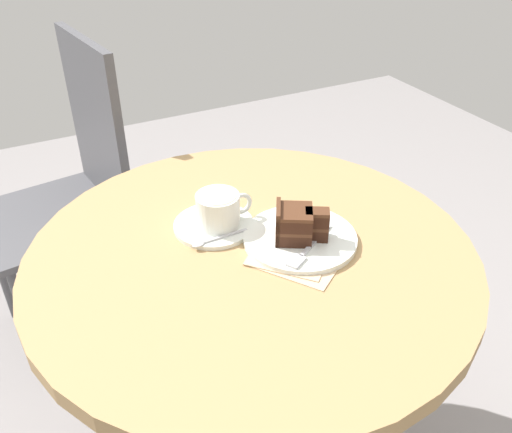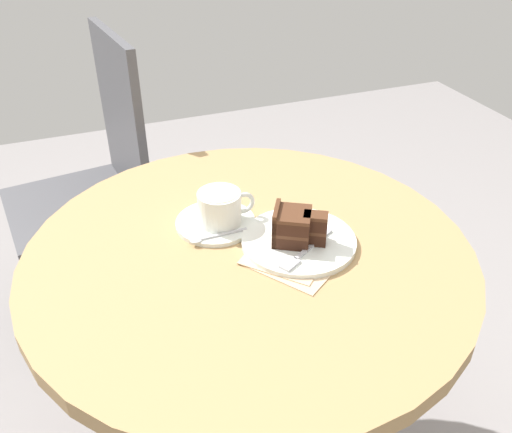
{
  "view_description": "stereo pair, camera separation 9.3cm",
  "coord_description": "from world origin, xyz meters",
  "px_view_note": "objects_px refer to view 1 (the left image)",
  "views": [
    {
      "loc": [
        -0.36,
        -0.72,
        1.29
      ],
      "look_at": [
        0.03,
        0.04,
        0.72
      ],
      "focal_mm": 38.0,
      "sensor_mm": 36.0,
      "label": 1
    },
    {
      "loc": [
        -0.28,
        -0.76,
        1.29
      ],
      "look_at": [
        0.03,
        0.04,
        0.72
      ],
      "focal_mm": 38.0,
      "sensor_mm": 36.0,
      "label": 2
    }
  ],
  "objects_px": {
    "cafe_chair": "(76,177)",
    "teaspoon": "(213,240)",
    "coffee_cup": "(219,209)",
    "cake_slice": "(297,224)",
    "fork": "(307,250)",
    "cake_plate": "(300,238)",
    "napkin": "(297,253)",
    "saucer": "(214,225)"
  },
  "relations": [
    {
      "from": "napkin",
      "to": "cafe_chair",
      "type": "relative_size",
      "value": 0.24
    },
    {
      "from": "cake_slice",
      "to": "cafe_chair",
      "type": "bearing_deg",
      "value": 111.18
    },
    {
      "from": "teaspoon",
      "to": "cake_plate",
      "type": "bearing_deg",
      "value": 156.35
    },
    {
      "from": "coffee_cup",
      "to": "teaspoon",
      "type": "bearing_deg",
      "value": -126.82
    },
    {
      "from": "cake_plate",
      "to": "cafe_chair",
      "type": "xyz_separation_m",
      "value": [
        -0.3,
        0.73,
        -0.16
      ]
    },
    {
      "from": "coffee_cup",
      "to": "teaspoon",
      "type": "distance_m",
      "value": 0.06
    },
    {
      "from": "cake_plate",
      "to": "cafe_chair",
      "type": "relative_size",
      "value": 0.24
    },
    {
      "from": "fork",
      "to": "cafe_chair",
      "type": "xyz_separation_m",
      "value": [
        -0.28,
        0.78,
        -0.17
      ]
    },
    {
      "from": "cake_plate",
      "to": "saucer",
      "type": "bearing_deg",
      "value": 137.37
    },
    {
      "from": "cake_slice",
      "to": "cafe_chair",
      "type": "xyz_separation_m",
      "value": [
        -0.29,
        0.74,
        -0.2
      ]
    },
    {
      "from": "teaspoon",
      "to": "cafe_chair",
      "type": "relative_size",
      "value": 0.12
    },
    {
      "from": "cake_plate",
      "to": "fork",
      "type": "distance_m",
      "value": 0.05
    },
    {
      "from": "cake_plate",
      "to": "fork",
      "type": "xyz_separation_m",
      "value": [
        -0.02,
        -0.05,
        0.01
      ]
    },
    {
      "from": "fork",
      "to": "cake_plate",
      "type": "bearing_deg",
      "value": -137.7
    },
    {
      "from": "coffee_cup",
      "to": "fork",
      "type": "distance_m",
      "value": 0.19
    },
    {
      "from": "cake_plate",
      "to": "napkin",
      "type": "relative_size",
      "value": 0.99
    },
    {
      "from": "cafe_chair",
      "to": "coffee_cup",
      "type": "bearing_deg",
      "value": 8.17
    },
    {
      "from": "coffee_cup",
      "to": "napkin",
      "type": "height_order",
      "value": "coffee_cup"
    },
    {
      "from": "coffee_cup",
      "to": "cake_slice",
      "type": "xyz_separation_m",
      "value": [
        0.11,
        -0.11,
        0.0
      ]
    },
    {
      "from": "cake_slice",
      "to": "coffee_cup",
      "type": "bearing_deg",
      "value": 133.62
    },
    {
      "from": "cafe_chair",
      "to": "teaspoon",
      "type": "bearing_deg",
      "value": 4.47
    },
    {
      "from": "teaspoon",
      "to": "cake_slice",
      "type": "height_order",
      "value": "cake_slice"
    },
    {
      "from": "coffee_cup",
      "to": "cake_plate",
      "type": "xyz_separation_m",
      "value": [
        0.12,
        -0.11,
        -0.04
      ]
    },
    {
      "from": "napkin",
      "to": "cake_slice",
      "type": "bearing_deg",
      "value": 60.8
    },
    {
      "from": "saucer",
      "to": "coffee_cup",
      "type": "height_order",
      "value": "coffee_cup"
    },
    {
      "from": "saucer",
      "to": "teaspoon",
      "type": "distance_m",
      "value": 0.06
    },
    {
      "from": "saucer",
      "to": "cafe_chair",
      "type": "distance_m",
      "value": 0.66
    },
    {
      "from": "cake_slice",
      "to": "fork",
      "type": "xyz_separation_m",
      "value": [
        -0.0,
        -0.04,
        -0.03
      ]
    },
    {
      "from": "teaspoon",
      "to": "fork",
      "type": "height_order",
      "value": "fork"
    },
    {
      "from": "coffee_cup",
      "to": "fork",
      "type": "xyz_separation_m",
      "value": [
        0.1,
        -0.16,
        -0.03
      ]
    },
    {
      "from": "coffee_cup",
      "to": "cake_plate",
      "type": "relative_size",
      "value": 0.53
    },
    {
      "from": "cake_plate",
      "to": "cake_slice",
      "type": "bearing_deg",
      "value": -159.23
    },
    {
      "from": "coffee_cup",
      "to": "teaspoon",
      "type": "height_order",
      "value": "coffee_cup"
    },
    {
      "from": "cake_slice",
      "to": "napkin",
      "type": "relative_size",
      "value": 0.49
    },
    {
      "from": "fork",
      "to": "saucer",
      "type": "bearing_deg",
      "value": -86.01
    },
    {
      "from": "cake_plate",
      "to": "fork",
      "type": "bearing_deg",
      "value": -107.49
    },
    {
      "from": "teaspoon",
      "to": "fork",
      "type": "bearing_deg",
      "value": 139.93
    },
    {
      "from": "cake_slice",
      "to": "fork",
      "type": "bearing_deg",
      "value": -96.27
    },
    {
      "from": "cake_plate",
      "to": "fork",
      "type": "height_order",
      "value": "fork"
    },
    {
      "from": "teaspoon",
      "to": "cafe_chair",
      "type": "bearing_deg",
      "value": -78.27
    },
    {
      "from": "teaspoon",
      "to": "coffee_cup",
      "type": "bearing_deg",
      "value": -127.31
    },
    {
      "from": "teaspoon",
      "to": "napkin",
      "type": "bearing_deg",
      "value": 142.05
    }
  ]
}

